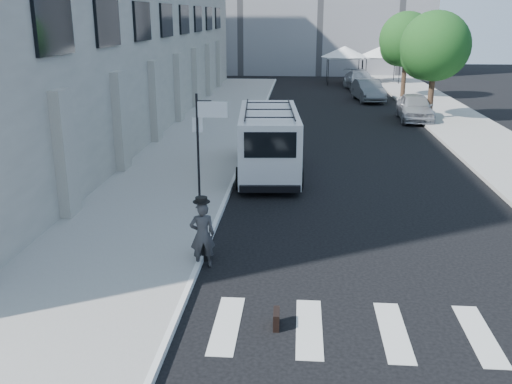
% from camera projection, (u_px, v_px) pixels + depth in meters
% --- Properties ---
extents(ground, '(120.00, 120.00, 0.00)m').
position_uv_depth(ground, '(283.00, 263.00, 13.87)').
color(ground, black).
rests_on(ground, ground).
extents(sidewalk_left, '(4.50, 48.00, 0.15)m').
position_uv_depth(sidewalk_left, '(211.00, 130.00, 29.39)').
color(sidewalk_left, gray).
rests_on(sidewalk_left, ground).
extents(sidewalk_right, '(4.00, 56.00, 0.15)m').
position_uv_depth(sidewalk_right, '(454.00, 120.00, 32.21)').
color(sidewalk_right, gray).
rests_on(sidewalk_right, ground).
extents(building_left, '(10.00, 44.00, 12.00)m').
position_uv_depth(building_left, '(78.00, 10.00, 30.07)').
color(building_left, gray).
rests_on(building_left, ground).
extents(sign_pole, '(1.03, 0.07, 3.50)m').
position_uv_depth(sign_pole, '(206.00, 129.00, 16.30)').
color(sign_pole, black).
rests_on(sign_pole, sidewalk_left).
extents(tree_near, '(3.80, 3.83, 6.03)m').
position_uv_depth(tree_near, '(433.00, 49.00, 31.31)').
color(tree_near, black).
rests_on(tree_near, ground).
extents(tree_far, '(3.80, 3.83, 6.03)m').
position_uv_depth(tree_far, '(405.00, 41.00, 39.87)').
color(tree_far, black).
rests_on(tree_far, ground).
extents(tent_left, '(4.00, 4.00, 3.20)m').
position_uv_depth(tent_left, '(345.00, 52.00, 48.93)').
color(tent_left, black).
rests_on(tent_left, ground).
extents(tent_right, '(4.00, 4.00, 3.20)m').
position_uv_depth(tent_right, '(382.00, 52.00, 49.17)').
color(tent_right, black).
rests_on(tent_right, ground).
extents(businessman, '(0.67, 0.53, 1.63)m').
position_uv_depth(businessman, '(202.00, 235.00, 13.40)').
color(businessman, '#333235').
rests_on(businessman, ground).
extents(briefcase, '(0.13, 0.44, 0.34)m').
position_uv_depth(briefcase, '(276.00, 319.00, 10.97)').
color(briefcase, black).
rests_on(briefcase, ground).
extents(suitcase, '(0.28, 0.39, 1.02)m').
position_uv_depth(suitcase, '(206.00, 248.00, 14.02)').
color(suitcase, black).
rests_on(suitcase, ground).
extents(cargo_van, '(2.62, 6.54, 2.40)m').
position_uv_depth(cargo_van, '(269.00, 141.00, 21.29)').
color(cargo_van, silver).
rests_on(cargo_van, ground).
extents(parked_car_a, '(2.00, 4.53, 1.52)m').
position_uv_depth(parked_car_a, '(415.00, 107.00, 32.27)').
color(parked_car_a, '#9FA1A7').
rests_on(parked_car_a, ground).
extents(parked_car_b, '(2.07, 4.61, 1.47)m').
position_uv_depth(parked_car_b, '(368.00, 90.00, 39.59)').
color(parked_car_b, '#585C5F').
rests_on(parked_car_b, ground).
extents(parked_car_c, '(2.62, 5.29, 1.48)m').
position_uv_depth(parked_car_c, '(360.00, 81.00, 45.48)').
color(parked_car_c, '#B2B6BA').
rests_on(parked_car_c, ground).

